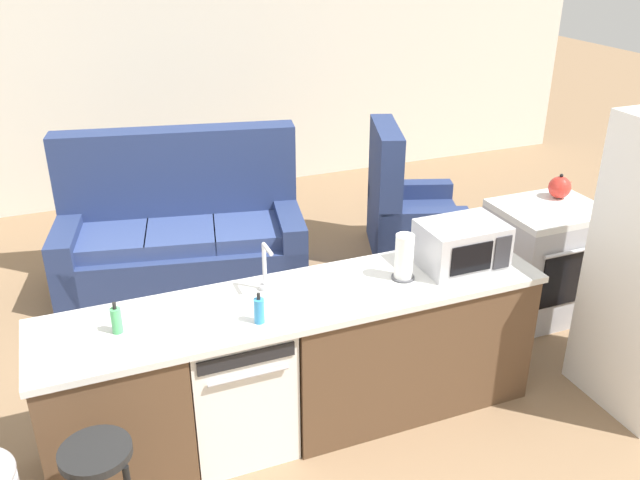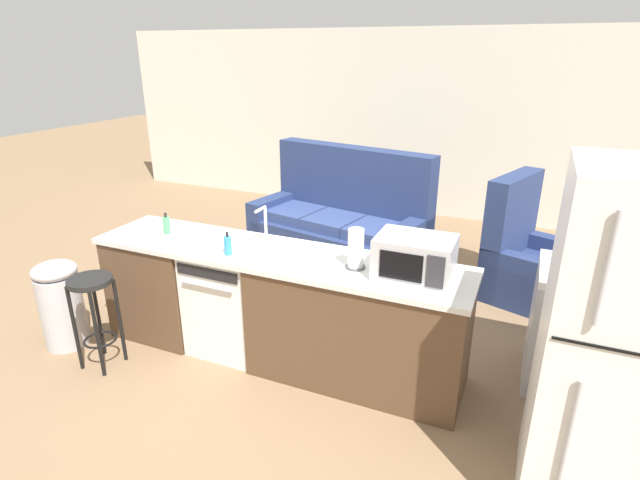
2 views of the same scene
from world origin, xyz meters
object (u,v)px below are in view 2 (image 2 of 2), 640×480
at_px(kettle, 630,259).
at_px(bar_stool, 94,303).
at_px(dishwasher, 232,300).
at_px(refrigerator, 621,356).
at_px(stove_range, 588,331).
at_px(soap_bottle, 228,245).
at_px(trash_bin, 61,303).
at_px(couch, 342,225).
at_px(paper_towel_roll, 356,249).
at_px(armchair, 526,263).
at_px(dish_soap_bottle, 167,225).
at_px(microwave, 415,257).

distance_m(kettle, bar_stool, 3.82).
relative_size(dishwasher, refrigerator, 0.45).
height_order(dishwasher, stove_range, stove_range).
xyz_separation_m(stove_range, soap_bottle, (-2.49, -0.72, 0.52)).
bearing_deg(kettle, bar_stool, -159.67).
bearing_deg(stove_range, trash_bin, -164.42).
distance_m(dishwasher, couch, 2.16).
height_order(paper_towel_roll, bar_stool, paper_towel_roll).
height_order(trash_bin, couch, couch).
distance_m(soap_bottle, armchair, 2.98).
distance_m(trash_bin, armchair, 4.23).
bearing_deg(bar_stool, refrigerator, 1.54).
bearing_deg(stove_range, couch, 147.07).
relative_size(bar_stool, armchair, 0.62).
bearing_deg(dishwasher, bar_stool, -141.05).
bearing_deg(couch, bar_stool, -108.19).
bearing_deg(dish_soap_bottle, trash_bin, -141.79).
height_order(soap_bottle, armchair, armchair).
relative_size(microwave, bar_stool, 0.68).
xyz_separation_m(dishwasher, trash_bin, (-1.29, -0.54, -0.04)).
xyz_separation_m(bar_stool, trash_bin, (-0.50, 0.10, -0.16)).
bearing_deg(paper_towel_roll, kettle, 22.09).
bearing_deg(microwave, kettle, 27.33).
height_order(dish_soap_bottle, trash_bin, dish_soap_bottle).
bearing_deg(armchair, soap_bottle, -134.15).
bearing_deg(microwave, stove_range, 25.60).
distance_m(stove_range, soap_bottle, 2.64).
bearing_deg(kettle, trash_bin, -163.34).
height_order(trash_bin, armchair, armchair).
distance_m(paper_towel_roll, armchair, 2.34).
distance_m(stove_range, trash_bin, 4.04).
distance_m(soap_bottle, dish_soap_bottle, 0.73).
relative_size(stove_range, armchair, 0.75).
xyz_separation_m(paper_towel_roll, bar_stool, (-1.84, -0.62, -0.50)).
xyz_separation_m(kettle, bar_stool, (-3.56, -1.32, -0.45)).
bearing_deg(stove_range, microwave, -154.40).
bearing_deg(couch, paper_towel_roll, -66.92).
height_order(refrigerator, kettle, refrigerator).
distance_m(microwave, kettle, 1.48).
relative_size(soap_bottle, dish_soap_bottle, 1.00).
distance_m(microwave, paper_towel_roll, 0.40).
height_order(soap_bottle, couch, couch).
relative_size(stove_range, couch, 0.42).
xyz_separation_m(paper_towel_roll, soap_bottle, (-0.94, -0.15, -0.07)).
xyz_separation_m(trash_bin, armchair, (3.44, 2.46, -0.03)).
bearing_deg(couch, soap_bottle, -90.27).
height_order(refrigerator, bar_stool, refrigerator).
distance_m(dishwasher, kettle, 2.91).
relative_size(paper_towel_roll, couch, 0.13).
bearing_deg(kettle, paper_towel_roll, -157.91).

